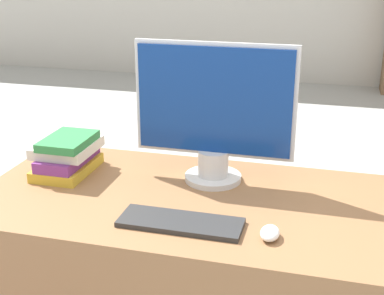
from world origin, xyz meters
name	(u,v)px	position (x,y,z in m)	size (l,w,h in m)	color
desk	(188,288)	(0.00, 0.37, 0.36)	(1.42, 0.74, 0.73)	#8C603D
monitor	(214,114)	(0.05, 0.53, 0.98)	(0.56, 0.20, 0.50)	silver
keyboard	(181,222)	(0.03, 0.17, 0.74)	(0.38, 0.13, 0.02)	#2D2D2D
mouse	(270,233)	(0.30, 0.16, 0.75)	(0.06, 0.09, 0.03)	white
book_stack	(67,155)	(-0.49, 0.46, 0.80)	(0.20, 0.27, 0.15)	gold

